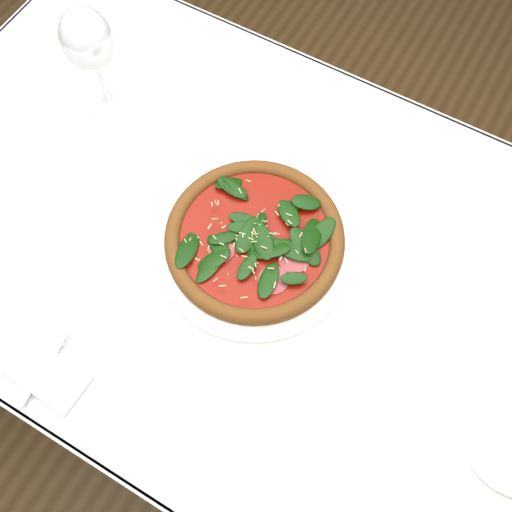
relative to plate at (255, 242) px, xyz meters
The scene contains 7 objects.
ground 0.76m from the plate, behind, with size 6.00×6.00×0.00m, color brown.
dining_table 0.13m from the plate, behind, with size 1.21×0.81×0.75m.
plate is the anchor object (origin of this frame).
pizza 0.02m from the plate, 90.00° to the left, with size 0.38×0.38×0.04m.
wine_glass 0.42m from the plate, 162.73° to the left, with size 0.09×0.09×0.21m.
napkin 0.38m from the plate, 116.32° to the right, with size 0.14×0.07×0.01m, color white.
fork 0.36m from the plate, 118.48° to the right, with size 0.03×0.15×0.00m.
Camera 1 is at (0.27, -0.34, 1.59)m, focal length 40.00 mm.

